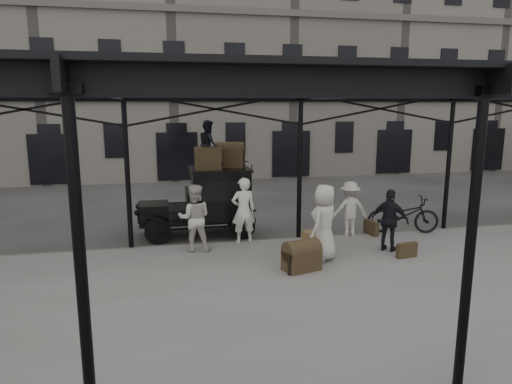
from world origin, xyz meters
TOP-DOWN VIEW (x-y plane):
  - ground at (0.00, 0.00)m, footprint 120.00×120.00m
  - platform at (0.00, -2.00)m, footprint 28.00×8.00m
  - canopy at (0.00, -1.72)m, footprint 22.50×9.00m
  - building_frontage at (0.00, 18.00)m, footprint 64.00×8.00m
  - taxi at (-2.57, 3.34)m, footprint 3.65×1.55m
  - porter_left at (-1.76, 1.80)m, footprint 0.75×0.52m
  - porter_midleft at (-3.22, 1.33)m, footprint 0.99×0.82m
  - porter_centre at (0.04, -0.10)m, footprint 1.15×1.13m
  - porter_official at (2.07, 0.21)m, footprint 1.03×1.02m
  - porter_right at (1.57, 1.80)m, footprint 1.14×0.69m
  - bicycle at (3.39, 1.80)m, footprint 2.36×1.30m
  - porter_roof at (-2.60, 3.24)m, footprint 0.62×0.78m
  - steamer_trunk_roof_near at (-2.65, 3.09)m, footprint 0.83×0.52m
  - steamer_trunk_roof_far at (-1.90, 3.54)m, footprint 1.04×0.79m
  - steamer_trunk_platform at (-0.77, -0.74)m, footprint 0.99×0.76m
  - wicker_hamper at (0.12, 0.87)m, footprint 0.71×0.62m
  - suitcase_upright at (2.31, 1.80)m, footprint 0.26×0.62m
  - suitcase_flat at (2.27, -0.42)m, footprint 0.62×0.26m

SIDE VIEW (x-z plane):
  - ground at x=0.00m, z-range 0.00..0.00m
  - platform at x=0.00m, z-range 0.00..0.15m
  - suitcase_flat at x=2.27m, z-range 0.15..0.55m
  - suitcase_upright at x=2.31m, z-range 0.15..0.60m
  - wicker_hamper at x=0.12m, z-range 0.15..0.65m
  - steamer_trunk_platform at x=-0.77m, z-range 0.15..0.79m
  - bicycle at x=3.39m, z-range 0.15..1.32m
  - porter_right at x=1.57m, z-range 0.15..1.87m
  - porter_official at x=2.07m, z-range 0.15..1.90m
  - porter_midleft at x=-3.22m, z-range 0.15..2.03m
  - porter_left at x=-1.76m, z-range 0.15..2.10m
  - porter_centre at x=0.04m, z-range 0.15..2.16m
  - taxi at x=-2.57m, z-range 0.11..2.29m
  - steamer_trunk_roof_near at x=-2.65m, z-range 2.18..2.78m
  - steamer_trunk_roof_far at x=-1.90m, z-range 2.18..2.86m
  - porter_roof at x=-2.60m, z-range 2.18..3.70m
  - canopy at x=0.00m, z-range 2.23..6.97m
  - building_frontage at x=0.00m, z-range 0.00..14.00m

